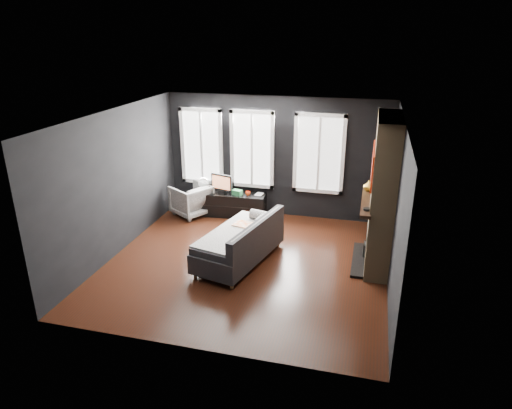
% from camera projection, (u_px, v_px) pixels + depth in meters
% --- Properties ---
extents(floor, '(5.00, 5.00, 0.00)m').
position_uv_depth(floor, '(247.00, 263.00, 8.39)').
color(floor, black).
rests_on(floor, ground).
extents(ceiling, '(5.00, 5.00, 0.00)m').
position_uv_depth(ceiling, '(245.00, 116.00, 7.42)').
color(ceiling, white).
rests_on(ceiling, ground).
extents(wall_back, '(5.00, 0.02, 2.70)m').
position_uv_depth(wall_back, '(276.00, 157.00, 10.16)').
color(wall_back, black).
rests_on(wall_back, ground).
extents(wall_left, '(0.02, 5.00, 2.70)m').
position_uv_depth(wall_left, '(117.00, 183.00, 8.49)').
color(wall_left, black).
rests_on(wall_left, ground).
extents(wall_right, '(0.02, 5.00, 2.70)m').
position_uv_depth(wall_right, '(396.00, 207.00, 7.32)').
color(wall_right, black).
rests_on(wall_right, ground).
extents(windows, '(4.00, 0.16, 1.76)m').
position_uv_depth(windows, '(256.00, 110.00, 9.86)').
color(windows, white).
rests_on(windows, wall_back).
extents(fireplace, '(0.70, 1.62, 2.70)m').
position_uv_depth(fireplace, '(383.00, 194.00, 7.91)').
color(fireplace, '#93724C').
rests_on(fireplace, floor).
extents(sofa, '(1.43, 2.16, 0.86)m').
position_uv_depth(sofa, '(239.00, 240.00, 8.32)').
color(sofa, black).
rests_on(sofa, floor).
extents(stripe_pillow, '(0.13, 0.31, 0.31)m').
position_uv_depth(stripe_pillow, '(260.00, 224.00, 8.51)').
color(stripe_pillow, gray).
rests_on(stripe_pillow, sofa).
extents(armchair, '(1.01, 1.03, 0.79)m').
position_uv_depth(armchair, '(191.00, 199.00, 10.44)').
color(armchair, silver).
rests_on(armchair, floor).
extents(media_console, '(1.57, 0.56, 0.53)m').
position_uv_depth(media_console, '(232.00, 204.00, 10.46)').
color(media_console, black).
rests_on(media_console, floor).
extents(monitor, '(0.57, 0.26, 0.50)m').
position_uv_depth(monitor, '(222.00, 182.00, 10.32)').
color(monitor, black).
rests_on(monitor, media_console).
extents(desk_fan, '(0.28, 0.28, 0.34)m').
position_uv_depth(desk_fan, '(203.00, 184.00, 10.43)').
color(desk_fan, gray).
rests_on(desk_fan, media_console).
extents(mug, '(0.12, 0.10, 0.11)m').
position_uv_depth(mug, '(248.00, 193.00, 10.23)').
color(mug, red).
rests_on(mug, media_console).
extents(book, '(0.16, 0.03, 0.22)m').
position_uv_depth(book, '(256.00, 190.00, 10.27)').
color(book, tan).
rests_on(book, media_console).
extents(storage_box, '(0.24, 0.19, 0.12)m').
position_uv_depth(storage_box, '(237.00, 192.00, 10.25)').
color(storage_box, '#276C3A').
rests_on(storage_box, media_console).
extents(mantel_vase, '(0.25, 0.25, 0.19)m').
position_uv_depth(mantel_vase, '(369.00, 186.00, 8.38)').
color(mantel_vase, gold).
rests_on(mantel_vase, fireplace).
extents(mantel_clock, '(0.15, 0.15, 0.04)m').
position_uv_depth(mantel_clock, '(367.00, 209.00, 7.51)').
color(mantel_clock, black).
rests_on(mantel_clock, fireplace).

